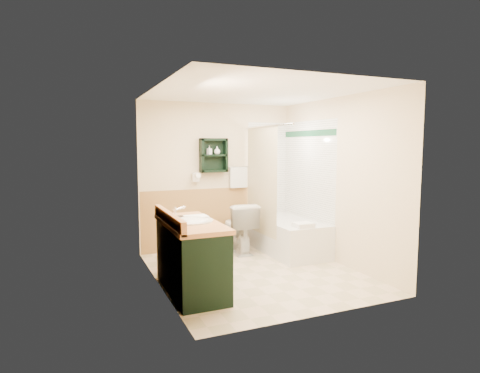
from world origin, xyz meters
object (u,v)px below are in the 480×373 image
(vanity, at_px, (191,257))
(toilet, at_px, (238,228))
(hair_dryer, at_px, (196,177))
(bathtub, at_px, (288,236))
(vanity_book, at_px, (172,210))
(soap_bottle_a, at_px, (209,152))
(wall_shelf, at_px, (214,155))
(soap_bottle_b, at_px, (217,151))

(vanity, bearing_deg, toilet, 49.66)
(hair_dryer, relative_size, vanity, 0.18)
(bathtub, height_order, vanity_book, vanity_book)
(soap_bottle_a, bearing_deg, bathtub, -30.37)
(wall_shelf, distance_m, hair_dryer, 0.46)
(wall_shelf, relative_size, soap_bottle_b, 4.27)
(wall_shelf, relative_size, toilet, 0.68)
(hair_dryer, distance_m, toilet, 1.06)
(vanity, bearing_deg, wall_shelf, 62.74)
(vanity_book, bearing_deg, soap_bottle_b, 58.59)
(wall_shelf, xyz_separation_m, toilet, (0.29, -0.34, -1.15))
(wall_shelf, relative_size, vanity_book, 2.61)
(wall_shelf, xyz_separation_m, soap_bottle_b, (0.06, -0.01, 0.07))
(vanity_book, bearing_deg, hair_dryer, 68.90)
(hair_dryer, xyz_separation_m, soap_bottle_a, (0.23, -0.03, 0.40))
(vanity, xyz_separation_m, toilet, (1.19, 1.40, -0.02))
(wall_shelf, distance_m, vanity, 2.26)
(vanity, height_order, toilet, vanity)
(soap_bottle_b, bearing_deg, hair_dryer, 175.21)
(bathtub, xyz_separation_m, soap_bottle_b, (-0.97, 0.64, 1.35))
(bathtub, bearing_deg, wall_shelf, 147.65)
(vanity, relative_size, vanity_book, 6.24)
(vanity, bearing_deg, hair_dryer, 71.34)
(wall_shelf, xyz_separation_m, bathtub, (1.03, -0.65, -1.29))
(vanity, relative_size, soap_bottle_a, 9.38)
(vanity, distance_m, bathtub, 2.21)
(toilet, distance_m, vanity_book, 1.86)
(wall_shelf, bearing_deg, toilet, -49.21)
(soap_bottle_b, bearing_deg, vanity, -118.81)
(hair_dryer, xyz_separation_m, vanity, (-0.59, -1.76, -0.78))
(hair_dryer, xyz_separation_m, bathtub, (1.33, -0.67, -0.94))
(vanity, bearing_deg, bathtub, 29.53)
(soap_bottle_b, bearing_deg, wall_shelf, 175.05)
(vanity, distance_m, soap_bottle_b, 2.31)
(toilet, distance_m, soap_bottle_a, 1.30)
(soap_bottle_a, bearing_deg, vanity_book, -123.45)
(wall_shelf, xyz_separation_m, soap_bottle_a, (-0.07, -0.01, 0.05))
(vanity_book, relative_size, soap_bottle_a, 1.50)
(vanity, bearing_deg, soap_bottle_b, 61.19)
(toilet, distance_m, soap_bottle_b, 1.29)
(hair_dryer, height_order, soap_bottle_a, soap_bottle_a)
(wall_shelf, relative_size, vanity, 0.42)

